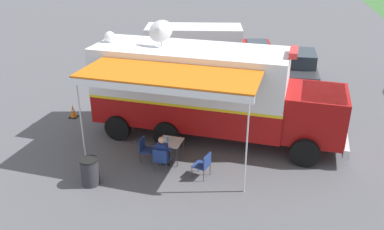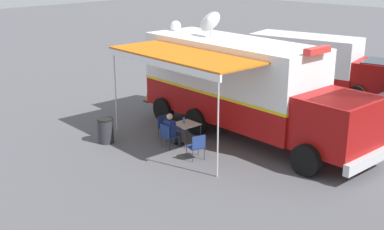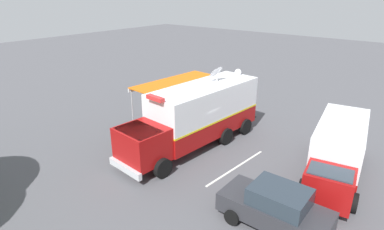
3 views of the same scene
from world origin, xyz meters
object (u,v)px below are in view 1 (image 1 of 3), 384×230
at_px(seated_responder, 163,152).
at_px(car_behind_truck, 298,69).
at_px(folding_chair_beside_table, 145,148).
at_px(traffic_cone, 73,111).
at_px(folding_chair_spare_by_truck, 204,164).
at_px(folding_chair_at_table, 161,158).
at_px(trash_bin, 90,172).
at_px(folding_table, 170,143).
at_px(water_bottle, 168,139).
at_px(support_truck, 203,50).
at_px(command_truck, 209,90).

bearing_deg(seated_responder, car_behind_truck, 153.42).
xyz_separation_m(folding_chair_beside_table, traffic_cone, (-2.86, -4.18, -0.23)).
height_order(folding_chair_spare_by_truck, traffic_cone, folding_chair_spare_by_truck).
relative_size(folding_chair_at_table, trash_bin, 0.96).
xyz_separation_m(folding_chair_spare_by_truck, seated_responder, (-0.25, -1.43, 0.14)).
distance_m(folding_table, water_bottle, 0.18).
xyz_separation_m(folding_chair_spare_by_truck, support_truck, (-10.41, -1.88, 0.87)).
bearing_deg(water_bottle, folding_chair_at_table, -1.83).
bearing_deg(water_bottle, folding_table, 109.93).
height_order(folding_chair_beside_table, traffic_cone, folding_chair_beside_table).
bearing_deg(command_truck, seated_responder, -22.10).
height_order(folding_table, folding_chair_spare_by_truck, folding_chair_spare_by_truck).
xyz_separation_m(folding_table, support_truck, (-9.55, -0.54, 0.71)).
relative_size(folding_table, water_bottle, 3.85).
relative_size(folding_chair_at_table, car_behind_truck, 0.21).
distance_m(folding_chair_spare_by_truck, traffic_cone, 7.27).
bearing_deg(folding_chair_spare_by_truck, water_bottle, -120.14).
distance_m(folding_table, car_behind_truck, 9.96).
bearing_deg(seated_responder, folding_chair_at_table, -4.59).
distance_m(seated_responder, traffic_cone, 5.92).
relative_size(water_bottle, folding_chair_at_table, 0.26).
height_order(water_bottle, folding_chair_beside_table, water_bottle).
xyz_separation_m(water_bottle, traffic_cone, (-2.67, -4.95, -0.55)).
height_order(support_truck, car_behind_truck, support_truck).
bearing_deg(folding_table, support_truck, -176.78).
height_order(command_truck, car_behind_truck, command_truck).
bearing_deg(folding_chair_spare_by_truck, command_truck, -173.20).
bearing_deg(folding_chair_spare_by_truck, car_behind_truck, 161.25).
xyz_separation_m(command_truck, folding_chair_spare_by_truck, (2.92, 0.35, -1.43)).
bearing_deg(support_truck, traffic_cone, -33.02).
bearing_deg(folding_table, traffic_cone, -117.67).
bearing_deg(folding_chair_spare_by_truck, seated_responder, -99.71).
xyz_separation_m(folding_table, folding_chair_beside_table, (0.22, -0.85, -0.16)).
distance_m(folding_chair_spare_by_truck, trash_bin, 3.63).
bearing_deg(folding_chair_at_table, folding_table, 172.39).
distance_m(trash_bin, support_truck, 11.66).
distance_m(seated_responder, trash_bin, 2.44).
distance_m(folding_chair_at_table, trash_bin, 2.32).
xyz_separation_m(folding_chair_at_table, car_behind_truck, (-9.61, 4.73, 0.37)).
height_order(command_truck, folding_chair_spare_by_truck, command_truck).
height_order(folding_chair_at_table, support_truck, support_truck).
distance_m(command_truck, trash_bin, 5.30).
distance_m(folding_table, seated_responder, 0.62).
bearing_deg(traffic_cone, trash_bin, 32.37).
xyz_separation_m(folding_table, folding_chair_spare_by_truck, (0.86, 1.34, -0.16)).
bearing_deg(folding_chair_beside_table, folding_chair_spare_by_truck, 73.91).
height_order(traffic_cone, support_truck, support_truck).
xyz_separation_m(command_truck, support_truck, (-7.49, -1.53, -0.56)).
relative_size(command_truck, folding_table, 11.21).
height_order(folding_chair_at_table, traffic_cone, folding_chair_at_table).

